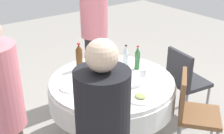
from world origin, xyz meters
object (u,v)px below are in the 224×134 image
bottle_brown_mid (79,57)px  bottle_clear_far (112,75)px  bottle_green_right (137,58)px  bottle_clear_outer (101,74)px  dining_table (112,93)px  plate_near (140,97)px  person_far (2,125)px  plate_left (70,88)px  chair_west (185,78)px  plate_north (108,62)px  bottle_clear_east (126,60)px  person_right (95,39)px  wine_glass_east (99,69)px  chair_rear (192,109)px  wine_glass_far (143,73)px

bottle_brown_mid → bottle_clear_far: size_ratio=1.10×
bottle_green_right → bottle_clear_outer: size_ratio=0.97×
dining_table → plate_near: size_ratio=5.25×
bottle_green_right → bottle_clear_outer: bearing=-81.9°
plate_near → person_far: size_ratio=0.15×
bottle_clear_outer → person_far: 1.05m
plate_left → person_far: 0.85m
dining_table → chair_west: 0.97m
plate_north → person_far: size_ratio=0.13×
bottle_clear_far → bottle_clear_east: bearing=119.1°
bottle_green_right → plate_left: (-0.05, -0.79, -0.11)m
plate_north → person_far: person_far is taller
dining_table → bottle_brown_mid: 0.51m
dining_table → person_right: person_right is taller
bottle_green_right → plate_near: bearing=-38.4°
bottle_clear_outer → bottle_clear_east: (-0.08, 0.36, 0.02)m
bottle_brown_mid → plate_north: bearing=82.8°
bottle_clear_far → wine_glass_east: 0.20m
plate_near → person_right: (-1.33, 0.40, 0.08)m
dining_table → bottle_clear_outer: size_ratio=4.72×
bottle_brown_mid → bottle_clear_outer: bottle_brown_mid is taller
plate_north → plate_near: (0.79, -0.23, -0.00)m
chair_rear → dining_table: bearing=-90.0°
plate_north → chair_rear: bearing=17.5°
dining_table → plate_near: plate_near is taller
plate_left → person_far: (0.39, -0.75, 0.13)m
bottle_brown_mid → bottle_clear_outer: size_ratio=1.11×
bottle_brown_mid → bottle_clear_east: 0.49m
plate_north → chair_rear: 1.03m
bottle_clear_east → plate_left: 0.64m
wine_glass_east → plate_near: size_ratio=0.65×
person_right → chair_west: bearing=-38.0°
wine_glass_far → chair_rear: (0.35, 0.34, -0.34)m
plate_near → wine_glass_far: bearing=133.4°
wine_glass_far → plate_left: 0.70m
bottle_clear_far → chair_rear: bottle_clear_far is taller
plate_left → chair_rear: chair_rear is taller
dining_table → plate_left: plate_left is taller
bottle_green_right → wine_glass_far: size_ratio=1.59×
plate_near → plate_left: bearing=-142.8°
bottle_clear_outer → plate_left: 0.32m
bottle_clear_east → chair_rear: size_ratio=0.36×
person_right → person_far: person_far is taller
wine_glass_east → plate_north: bearing=130.9°
bottle_clear_far → wine_glass_far: size_ratio=1.65×
bottle_clear_outer → chair_rear: size_ratio=0.31×
plate_near → plate_north: bearing=164.1°
person_right → chair_west: size_ratio=1.82×
plate_near → plate_left: (-0.53, -0.41, -0.00)m
wine_glass_far → person_right: 1.17m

